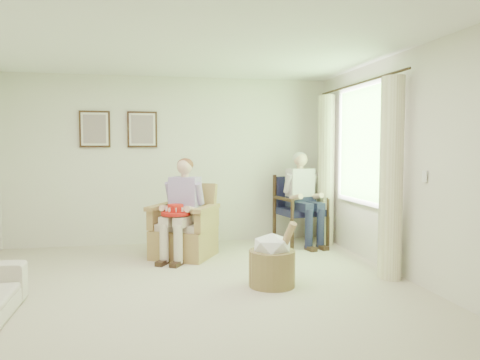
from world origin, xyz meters
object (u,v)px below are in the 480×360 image
Objects in this scene: red_hat at (176,211)px; person_dark at (303,191)px; wicker_armchair at (184,234)px; wood_armchair at (299,207)px; person_wicker at (184,202)px; hatbox at (272,260)px.

person_dark is at bearing 19.63° from red_hat.
person_dark reaches higher than wicker_armchair.
wood_armchair is 0.78× the size of person_wicker.
person_dark is 3.74× the size of red_hat.
wood_armchair is 1.99m from person_wicker.
person_wicker is (-1.85, -0.70, 0.20)m from wood_armchair.
person_dark is (0.00, -0.17, 0.26)m from wood_armchair.
person_dark is 2.11m from red_hat.
person_dark is 2.30m from hatbox.
red_hat is 0.51× the size of hatbox.
wood_armchair reaches higher than red_hat.
person_wicker is (-0.00, -0.13, 0.46)m from wicker_armchair.
wood_armchair is 0.74× the size of person_dark.
red_hat is at bearing -167.38° from wood_armchair.
red_hat is at bearing -83.22° from wicker_armchair.
wood_armchair is 0.31m from person_dark.
wood_armchair is 2.41m from hatbox.
person_dark reaches higher than hatbox.
wood_armchair is at bearing 50.12° from person_wicker.
hatbox is at bearing -128.57° from person_dark.
person_wicker is at bearing -170.49° from wood_armchair.
hatbox is (-1.02, -2.16, -0.28)m from wood_armchair.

